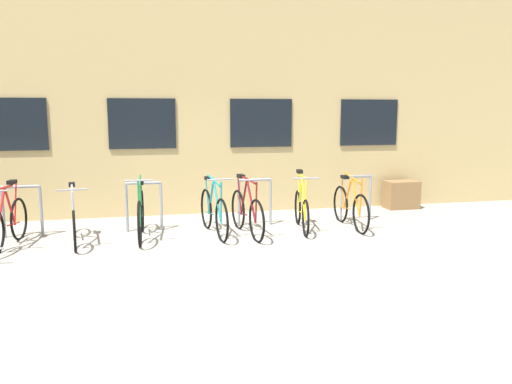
# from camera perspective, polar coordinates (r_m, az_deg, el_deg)

# --- Properties ---
(ground_plane) EXTENTS (42.00, 42.00, 0.00)m
(ground_plane) POSITION_cam_1_polar(r_m,az_deg,el_deg) (7.47, -2.93, -7.23)
(ground_plane) COLOR #9E998E
(storefront_building) EXTENTS (28.00, 8.00, 6.31)m
(storefront_building) POSITION_cam_1_polar(r_m,az_deg,el_deg) (14.34, -7.94, 13.25)
(storefront_building) COLOR tan
(storefront_building) RESTS_ON ground
(bike_rack) EXTENTS (6.65, 0.05, 0.88)m
(bike_rack) POSITION_cam_1_polar(r_m,az_deg,el_deg) (9.16, -6.26, -0.76)
(bike_rack) COLOR gray
(bike_rack) RESTS_ON ground
(bicycle_teal) EXTENTS (0.44, 1.78, 1.05)m
(bicycle_teal) POSITION_cam_1_polar(r_m,az_deg,el_deg) (8.70, -4.81, -2.23)
(bicycle_teal) COLOR black
(bicycle_teal) RESTS_ON ground
(bicycle_green) EXTENTS (0.44, 1.82, 1.07)m
(bicycle_green) POSITION_cam_1_polar(r_m,az_deg,el_deg) (8.65, -12.86, -2.49)
(bicycle_green) COLOR black
(bicycle_green) RESTS_ON ground
(bicycle_yellow) EXTENTS (0.45, 1.63, 1.06)m
(bicycle_yellow) POSITION_cam_1_polar(r_m,az_deg,el_deg) (9.06, 5.16, -1.92)
(bicycle_yellow) COLOR black
(bicycle_yellow) RESTS_ON ground
(bicycle_orange) EXTENTS (0.44, 1.70, 1.04)m
(bicycle_orange) POSITION_cam_1_polar(r_m,az_deg,el_deg) (9.37, 10.59, -1.61)
(bicycle_orange) COLOR black
(bicycle_orange) RESTS_ON ground
(bicycle_red) EXTENTS (0.44, 1.69, 1.03)m
(bicycle_red) POSITION_cam_1_polar(r_m,az_deg,el_deg) (8.78, -26.25, -3.11)
(bicycle_red) COLOR black
(bicycle_red) RESTS_ON ground
(bicycle_silver) EXTENTS (0.44, 1.73, 0.97)m
(bicycle_silver) POSITION_cam_1_polar(r_m,az_deg,el_deg) (8.66, -19.86, -3.02)
(bicycle_silver) COLOR black
(bicycle_silver) RESTS_ON ground
(bicycle_maroon) EXTENTS (0.44, 1.73, 1.04)m
(bicycle_maroon) POSITION_cam_1_polar(r_m,az_deg,el_deg) (8.66, -1.04, -2.27)
(bicycle_maroon) COLOR black
(bicycle_maroon) RESTS_ON ground
(planter_box) EXTENTS (0.70, 0.44, 0.60)m
(planter_box) POSITION_cam_1_polar(r_m,az_deg,el_deg) (11.46, 16.06, -0.29)
(planter_box) COLOR olive
(planter_box) RESTS_ON ground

